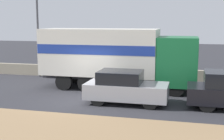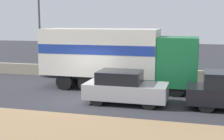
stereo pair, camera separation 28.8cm
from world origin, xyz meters
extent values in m
plane|color=#2D2D33|center=(0.00, 0.00, 0.00)|extent=(80.00, 80.00, 0.00)
cube|color=gray|center=(0.00, 5.97, 0.38)|extent=(60.00, 0.35, 0.77)
cylinder|color=#4C4C51|center=(-5.02, 5.48, 2.99)|extent=(0.14, 0.14, 5.99)
cube|color=#196B38|center=(4.41, 2.95, 1.70)|extent=(2.10, 2.39, 2.56)
cube|color=black|center=(5.44, 2.95, 2.21)|extent=(0.06, 2.03, 1.13)
cube|color=#2D2D33|center=(0.10, 2.95, 0.69)|extent=(6.53, 1.33, 0.25)
cube|color=silver|center=(0.10, 2.95, 2.10)|extent=(6.53, 2.42, 2.57)
cube|color=navy|center=(0.10, 2.95, 2.30)|extent=(6.50, 2.44, 0.51)
cylinder|color=black|center=(4.41, 3.97, 0.47)|extent=(0.94, 0.28, 0.94)
cylinder|color=black|center=(4.41, 1.92, 0.47)|extent=(0.94, 0.28, 0.94)
cylinder|color=black|center=(-1.70, 3.97, 0.47)|extent=(0.94, 0.28, 0.94)
cylinder|color=black|center=(-1.70, 1.92, 0.47)|extent=(0.94, 0.28, 0.94)
cylinder|color=black|center=(-0.39, 3.97, 0.47)|extent=(0.94, 0.28, 0.94)
cylinder|color=black|center=(-0.39, 1.92, 0.47)|extent=(0.94, 0.28, 0.94)
cube|color=#9E9EA3|center=(2.26, -0.04, 0.61)|extent=(3.80, 1.74, 0.72)
cube|color=black|center=(1.96, -0.04, 1.25)|extent=(1.98, 1.60, 0.57)
cylinder|color=black|center=(3.44, 0.71, 0.33)|extent=(0.66, 0.20, 0.66)
cylinder|color=black|center=(3.44, -0.79, 0.33)|extent=(0.66, 0.20, 0.66)
cylinder|color=black|center=(1.08, 0.71, 0.33)|extent=(0.66, 0.20, 0.66)
cylinder|color=black|center=(1.08, -0.79, 0.33)|extent=(0.66, 0.20, 0.66)
cylinder|color=black|center=(5.84, 0.95, 0.35)|extent=(0.70, 0.20, 0.70)
cylinder|color=black|center=(5.84, -0.61, 0.35)|extent=(0.70, 0.20, 0.70)
camera|label=1|loc=(5.02, -13.95, 3.83)|focal=50.00mm
camera|label=2|loc=(5.30, -13.88, 3.83)|focal=50.00mm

